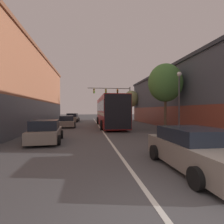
{
  "coord_description": "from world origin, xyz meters",
  "views": [
    {
      "loc": [
        -1.41,
        -2.74,
        1.98
      ],
      "look_at": [
        1.23,
        16.01,
        1.78
      ],
      "focal_mm": 28.0,
      "sensor_mm": 36.0,
      "label": 1
    }
  ],
  "objects": [
    {
      "name": "street_lamp",
      "position": [
        5.52,
        9.72,
        3.02
      ],
      "size": [
        0.35,
        0.35,
        4.92
      ],
      "color": "#47474C",
      "rests_on": "ground_plane"
    },
    {
      "name": "hatchback_foreground",
      "position": [
        2.22,
        2.64,
        0.66
      ],
      "size": [
        2.17,
        4.34,
        1.37
      ],
      "rotation": [
        0.0,
        0.0,
        1.58
      ],
      "color": "slate",
      "rests_on": "ground_plane"
    },
    {
      "name": "parked_car_left_far",
      "position": [
        -4.0,
        8.54,
        0.64
      ],
      "size": [
        2.19,
        3.99,
        1.37
      ],
      "rotation": [
        0.0,
        0.0,
        1.65
      ],
      "color": "slate",
      "rests_on": "ground_plane"
    },
    {
      "name": "parked_car_left_mid",
      "position": [
        -3.84,
        18.13,
        0.63
      ],
      "size": [
        2.25,
        3.98,
        1.34
      ],
      "rotation": [
        0.0,
        0.0,
        1.68
      ],
      "color": "slate",
      "rests_on": "ground_plane"
    },
    {
      "name": "building_left_brick",
      "position": [
        -10.04,
        18.06,
        4.34
      ],
      "size": [
        7.45,
        26.19,
        8.45
      ],
      "color": "#A86647",
      "rests_on": "ground_plane"
    },
    {
      "name": "street_tree_far",
      "position": [
        6.53,
        28.22,
        4.04
      ],
      "size": [
        2.67,
        2.41,
        5.54
      ],
      "color": "#3D2D1E",
      "rests_on": "ground_plane"
    },
    {
      "name": "street_tree_near",
      "position": [
        5.81,
        12.73,
        4.53
      ],
      "size": [
        3.23,
        2.91,
        6.32
      ],
      "color": "brown",
      "rests_on": "ground_plane"
    },
    {
      "name": "traffic_signal_gantry",
      "position": [
        3.65,
        28.27,
        4.62
      ],
      "size": [
        7.74,
        0.36,
        6.2
      ],
      "color": "#514C47",
      "rests_on": "ground_plane"
    },
    {
      "name": "parked_car_left_near",
      "position": [
        -3.93,
        27.67,
        0.68
      ],
      "size": [
        2.23,
        4.48,
        1.44
      ],
      "rotation": [
        0.0,
        0.0,
        1.51
      ],
      "color": "slate",
      "rests_on": "ground_plane"
    },
    {
      "name": "lane_center_line",
      "position": [
        0.0,
        16.14,
        0.0
      ],
      "size": [
        0.14,
        44.29,
        0.01
      ],
      "color": "silver",
      "rests_on": "ground_plane"
    },
    {
      "name": "building_right_storefront",
      "position": [
        11.63,
        16.7,
        3.56
      ],
      "size": [
        8.67,
        26.74,
        6.88
      ],
      "color": "#4C515B",
      "rests_on": "ground_plane"
    },
    {
      "name": "bus",
      "position": [
        1.27,
        18.09,
        1.95
      ],
      "size": [
        2.86,
        11.72,
        3.47
      ],
      "rotation": [
        0.0,
        0.0,
        1.56
      ],
      "color": "maroon",
      "rests_on": "ground_plane"
    }
  ]
}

